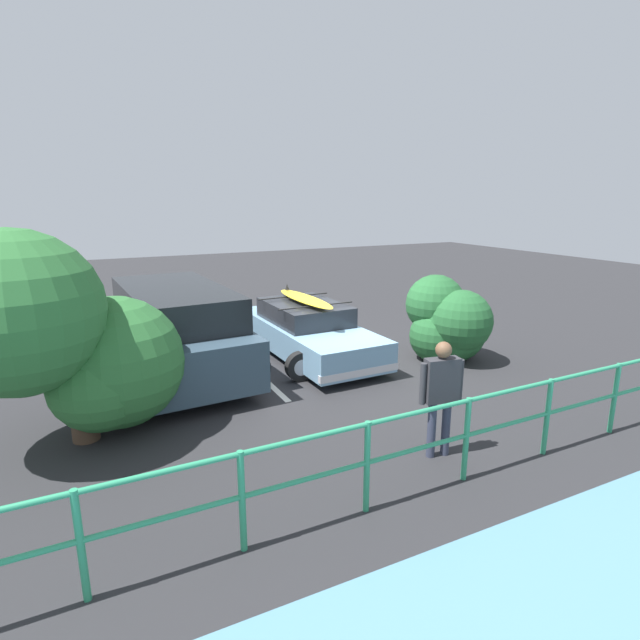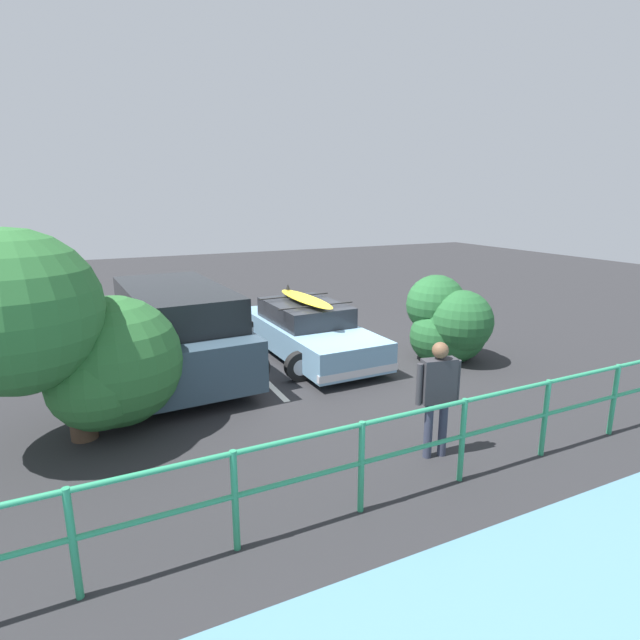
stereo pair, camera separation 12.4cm
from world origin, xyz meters
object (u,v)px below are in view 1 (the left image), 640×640
(sedan_car, at_px, (307,330))
(person_bystander, at_px, (441,389))
(suv_car, at_px, (176,329))
(bush_near_right, at_px, (69,343))
(bush_near_left, at_px, (448,323))

(sedan_car, xyz_separation_m, person_bystander, (0.29, 4.91, 0.41))
(person_bystander, bearing_deg, suv_car, -62.79)
(suv_car, height_order, person_bystander, suv_car)
(person_bystander, relative_size, bush_near_right, 0.51)
(suv_car, distance_m, bush_near_left, 5.73)
(bush_near_left, distance_m, bush_near_right, 7.40)
(bush_near_left, relative_size, bush_near_right, 0.60)
(sedan_car, bearing_deg, suv_car, -1.40)
(sedan_car, xyz_separation_m, suv_car, (2.85, -0.07, 0.35))
(sedan_car, distance_m, suv_car, 2.87)
(person_bystander, xyz_separation_m, bush_near_right, (4.42, -2.67, 0.51))
(person_bystander, distance_m, bush_near_left, 4.41)
(suv_car, bearing_deg, bush_near_left, 162.97)
(sedan_car, height_order, person_bystander, person_bystander)
(suv_car, relative_size, bush_near_left, 2.60)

